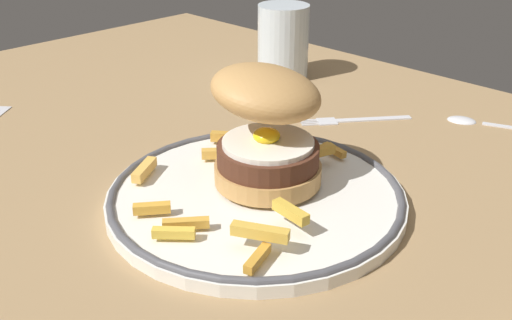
# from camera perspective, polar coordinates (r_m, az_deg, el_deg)

# --- Properties ---
(ground_plane) EXTENTS (1.34, 0.93, 0.04)m
(ground_plane) POSITION_cam_1_polar(r_m,az_deg,el_deg) (0.59, -0.58, -4.88)
(ground_plane) COLOR #987850
(dinner_plate) EXTENTS (0.29, 0.29, 0.02)m
(dinner_plate) POSITION_cam_1_polar(r_m,az_deg,el_deg) (0.56, 0.00, -3.42)
(dinner_plate) COLOR white
(dinner_plate) RESTS_ON ground_plane
(burger) EXTENTS (0.15, 0.15, 0.12)m
(burger) POSITION_cam_1_polar(r_m,az_deg,el_deg) (0.56, 1.20, 3.39)
(burger) COLOR tan
(burger) RESTS_ON dinner_plate
(fries_pile) EXTENTS (0.21, 0.24, 0.02)m
(fries_pile) POSITION_cam_1_polar(r_m,az_deg,el_deg) (0.56, -1.87, -1.65)
(fries_pile) COLOR gold
(fries_pile) RESTS_ON dinner_plate
(water_glass) EXTENTS (0.08, 0.08, 0.11)m
(water_glass) POSITION_cam_1_polar(r_m,az_deg,el_deg) (0.90, 2.64, 11.02)
(water_glass) COLOR silver
(water_glass) RESTS_ON ground_plane
(fork) EXTENTS (0.10, 0.12, 0.00)m
(fork) POSITION_cam_1_polar(r_m,az_deg,el_deg) (0.76, 9.37, 3.90)
(fork) COLOR silver
(fork) RESTS_ON ground_plane
(spoon) EXTENTS (0.13, 0.06, 0.01)m
(spoon) POSITION_cam_1_polar(r_m,az_deg,el_deg) (0.79, 20.43, 3.65)
(spoon) COLOR silver
(spoon) RESTS_ON ground_plane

